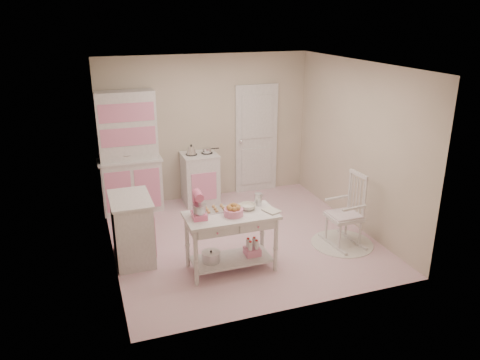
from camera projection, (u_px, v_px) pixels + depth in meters
The scene contains 14 objects.
room_shell at pixel (242, 134), 6.61m from camera, with size 3.84×3.84×2.62m.
door at pixel (256, 139), 8.78m from camera, with size 0.82×0.05×2.04m, color white.
hutch at pixel (129, 153), 7.85m from camera, with size 1.06×0.50×2.08m, color white.
stove at pixel (200, 178), 8.37m from camera, with size 0.62×0.57×0.92m, color white.
base_cabinet at pixel (132, 229), 6.42m from camera, with size 0.54×0.84×0.92m, color white.
lace_rug at pixel (342, 243), 7.00m from camera, with size 0.92×0.92×0.01m, color white.
rocking_chair at pixel (345, 210), 6.81m from camera, with size 0.48×0.72×1.10m, color white.
work_table at pixel (231, 242), 6.19m from camera, with size 1.20×0.60×0.80m, color white.
stand_mixer at pixel (199, 206), 5.89m from camera, with size 0.20×0.28×0.34m, color pink.
cookie_tray at pixel (216, 210), 6.17m from camera, with size 0.34×0.24×0.02m, color silver.
bread_basket at pixel (234, 212), 6.00m from camera, with size 0.25×0.25×0.09m, color pink.
mixing_bowl at pixel (248, 207), 6.20m from camera, with size 0.22×0.22×0.07m, color silver.
metal_pitcher at pixel (258, 199), 6.31m from camera, with size 0.10×0.10×0.17m, color silver.
recipe_book at pixel (267, 212), 6.09m from camera, with size 0.17×0.23×0.02m, color silver.
Camera 1 is at (-2.14, -6.07, 3.27)m, focal length 35.00 mm.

